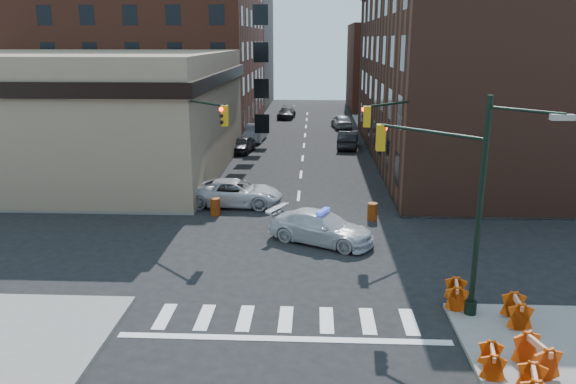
# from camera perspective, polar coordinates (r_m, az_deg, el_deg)

# --- Properties ---
(ground) EXTENTS (140.00, 140.00, 0.00)m
(ground) POSITION_cam_1_polar(r_m,az_deg,el_deg) (27.30, 0.49, -6.08)
(ground) COLOR black
(ground) RESTS_ON ground
(sidewalk_nw) EXTENTS (34.00, 54.50, 0.15)m
(sidewalk_nw) POSITION_cam_1_polar(r_m,az_deg,el_deg) (63.66, -19.55, 5.50)
(sidewalk_nw) COLOR gray
(sidewalk_nw) RESTS_ON ground
(sidewalk_ne) EXTENTS (34.00, 54.50, 0.15)m
(sidewalk_ne) POSITION_cam_1_polar(r_m,az_deg,el_deg) (62.97, 23.23, 5.04)
(sidewalk_ne) COLOR gray
(sidewalk_ne) RESTS_ON ground
(bank_building) EXTENTS (22.00, 22.00, 9.00)m
(bank_building) POSITION_cam_1_polar(r_m,az_deg,el_deg) (45.91, -20.55, 7.52)
(bank_building) COLOR #8B7A5B
(bank_building) RESTS_ON ground
(apartment_block) EXTENTS (25.00, 25.00, 24.00)m
(apartment_block) POSITION_cam_1_polar(r_m,az_deg,el_deg) (68.26, -14.49, 16.56)
(apartment_block) COLOR brown
(apartment_block) RESTS_ON ground
(commercial_row_ne) EXTENTS (14.00, 34.00, 14.00)m
(commercial_row_ne) POSITION_cam_1_polar(r_m,az_deg,el_deg) (49.48, 17.10, 11.22)
(commercial_row_ne) COLOR #4E2B1F
(commercial_row_ne) RESTS_ON ground
(filler_nw) EXTENTS (20.00, 18.00, 16.00)m
(filler_nw) POSITION_cam_1_polar(r_m,az_deg,el_deg) (89.05, -8.55, 13.88)
(filler_nw) COLOR brown
(filler_nw) RESTS_ON ground
(filler_ne) EXTENTS (16.00, 16.00, 12.00)m
(filler_ne) POSITION_cam_1_polar(r_m,az_deg,el_deg) (84.51, 11.83, 12.31)
(filler_ne) COLOR brown
(filler_ne) RESTS_ON ground
(signal_pole_se) EXTENTS (5.40, 5.27, 8.00)m
(signal_pole_se) POSITION_cam_1_polar(r_m,az_deg,el_deg) (21.20, 16.46, 0.07)
(signal_pole_se) COLOR black
(signal_pole_se) RESTS_ON sidewalk_se
(signal_pole_nw) EXTENTS (3.58, 3.67, 8.00)m
(signal_pole_nw) POSITION_cam_1_polar(r_m,az_deg,el_deg) (31.98, -9.69, 4.97)
(signal_pole_nw) COLOR black
(signal_pole_nw) RESTS_ON sidewalk_nw
(signal_pole_ne) EXTENTS (3.67, 3.58, 8.00)m
(signal_pole_ne) POSITION_cam_1_polar(r_m,az_deg,el_deg) (31.64, 11.55, 4.77)
(signal_pole_ne) COLOR black
(signal_pole_ne) RESTS_ON sidewalk_ne
(tree_ne_near) EXTENTS (3.00, 3.00, 4.85)m
(tree_ne_near) POSITION_cam_1_polar(r_m,az_deg,el_deg) (52.22, 9.96, 7.97)
(tree_ne_near) COLOR black
(tree_ne_near) RESTS_ON sidewalk_ne
(tree_ne_far) EXTENTS (3.00, 3.00, 4.85)m
(tree_ne_far) POSITION_cam_1_polar(r_m,az_deg,el_deg) (60.11, 9.03, 8.94)
(tree_ne_far) COLOR black
(tree_ne_far) RESTS_ON sidewalk_ne
(police_car) EXTENTS (5.87, 4.39, 1.58)m
(police_car) POSITION_cam_1_polar(r_m,az_deg,el_deg) (28.32, 3.38, -3.60)
(police_car) COLOR silver
(police_car) RESTS_ON ground
(pickup) EXTENTS (5.88, 2.90, 1.61)m
(pickup) POSITION_cam_1_polar(r_m,az_deg,el_deg) (34.66, -5.38, -0.07)
(pickup) COLOR silver
(pickup) RESTS_ON ground
(parked_car_wnear) EXTENTS (2.24, 4.44, 1.45)m
(parked_car_wnear) POSITION_cam_1_polar(r_m,az_deg,el_deg) (51.05, -4.65, 4.84)
(parked_car_wnear) COLOR black
(parked_car_wnear) RESTS_ON ground
(parked_car_wfar) EXTENTS (2.14, 5.12, 1.65)m
(parked_car_wfar) POSITION_cam_1_polar(r_m,az_deg,el_deg) (56.72, -3.34, 6.01)
(parked_car_wfar) COLOR gray
(parked_car_wfar) RESTS_ON ground
(parked_car_wdeep) EXTENTS (2.39, 5.07, 1.43)m
(parked_car_wdeep) POSITION_cam_1_polar(r_m,az_deg,el_deg) (73.09, -0.15, 8.04)
(parked_car_wdeep) COLOR black
(parked_car_wdeep) RESTS_ON ground
(parked_car_enear) EXTENTS (2.28, 5.12, 1.63)m
(parked_car_enear) POSITION_cam_1_polar(r_m,az_deg,el_deg) (53.21, 6.11, 5.33)
(parked_car_enear) COLOR black
(parked_car_enear) RESTS_ON ground
(parked_car_efar) EXTENTS (2.52, 4.97, 1.62)m
(parked_car_efar) POSITION_cam_1_polar(r_m,az_deg,el_deg) (65.16, 5.48, 7.17)
(parked_car_efar) COLOR #989AA0
(parked_car_efar) RESTS_ON ground
(pedestrian_a) EXTENTS (0.78, 0.69, 1.79)m
(pedestrian_a) POSITION_cam_1_polar(r_m,az_deg,el_deg) (34.99, -11.72, 0.23)
(pedestrian_a) COLOR black
(pedestrian_a) RESTS_ON sidewalk_nw
(pedestrian_b) EXTENTS (0.86, 0.70, 1.69)m
(pedestrian_b) POSITION_cam_1_polar(r_m,az_deg,el_deg) (34.23, -14.86, -0.39)
(pedestrian_b) COLOR black
(pedestrian_b) RESTS_ON sidewalk_nw
(pedestrian_c) EXTENTS (0.99, 0.66, 1.57)m
(pedestrian_c) POSITION_cam_1_polar(r_m,az_deg,el_deg) (35.97, -15.30, 0.23)
(pedestrian_c) COLOR black
(pedestrian_c) RESTS_ON sidewalk_nw
(barrel_road) EXTENTS (0.61, 0.61, 1.00)m
(barrel_road) POSITION_cam_1_polar(r_m,az_deg,el_deg) (32.12, 8.56, -1.99)
(barrel_road) COLOR #D25009
(barrel_road) RESTS_ON ground
(barrel_bank) EXTENTS (0.69, 0.69, 1.02)m
(barrel_bank) POSITION_cam_1_polar(r_m,az_deg,el_deg) (32.90, -7.40, -1.50)
(barrel_bank) COLOR #E3550A
(barrel_bank) RESTS_ON ground
(barricade_se_a) EXTENTS (0.85, 1.34, 0.94)m
(barricade_se_a) POSITION_cam_1_polar(r_m,az_deg,el_deg) (22.47, 16.70, -9.94)
(barricade_se_a) COLOR red
(barricade_se_a) RESTS_ON sidewalk_se
(barricade_se_b) EXTENTS (0.75, 1.33, 0.96)m
(barricade_se_b) POSITION_cam_1_polar(r_m,az_deg,el_deg) (21.87, 22.20, -11.16)
(barricade_se_b) COLOR #CD3C09
(barricade_se_b) RESTS_ON sidewalk_se
(barricade_se_c) EXTENTS (0.77, 1.20, 0.83)m
(barricade_se_c) POSITION_cam_1_polar(r_m,az_deg,el_deg) (18.70, 19.99, -15.84)
(barricade_se_c) COLOR red
(barricade_se_c) RESTS_ON sidewalk_se
(barricade_se_d) EXTENTS (1.00, 1.50, 1.03)m
(barricade_se_d) POSITION_cam_1_polar(r_m,az_deg,el_deg) (19.23, 23.89, -15.02)
(barricade_se_d) COLOR red
(barricade_se_d) RESTS_ON sidewalk_se
(barricade_nw_a) EXTENTS (1.33, 0.73, 0.96)m
(barricade_nw_a) POSITION_cam_1_polar(r_m,az_deg,el_deg) (35.32, -9.60, -0.22)
(barricade_nw_a) COLOR orange
(barricade_nw_a) RESTS_ON sidewalk_nw
(barricade_nw_b) EXTENTS (1.38, 0.75, 1.01)m
(barricade_nw_b) POSITION_cam_1_polar(r_m,az_deg,el_deg) (35.90, -13.69, -0.15)
(barricade_nw_b) COLOR #CF3C09
(barricade_nw_b) RESTS_ON sidewalk_nw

